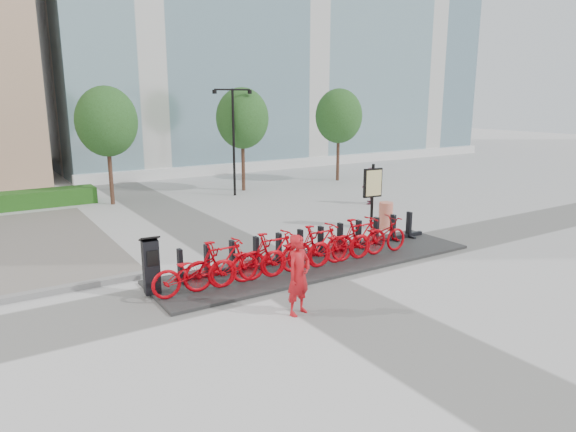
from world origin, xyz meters
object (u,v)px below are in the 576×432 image
bike_0 (194,271)px  construction_barrel (386,215)px  map_sign (373,186)px  pedestrian (369,186)px  worker_red (299,275)px  kiosk (151,265)px

bike_0 → construction_barrel: (8.28, 2.39, -0.15)m
bike_0 → map_sign: size_ratio=0.90×
bike_0 → pedestrian: pedestrian is taller
construction_barrel → map_sign: 1.17m
construction_barrel → bike_0: bearing=-163.9°
construction_barrel → map_sign: map_sign is taller
worker_red → construction_barrel: 8.17m
bike_0 → construction_barrel: bearing=-73.9°
worker_red → map_sign: bearing=20.6°
pedestrian → kiosk: bearing=-18.2°
kiosk → pedestrian: size_ratio=0.88×
bike_0 → pedestrian: 12.28m
kiosk → pedestrian: (11.52, 5.53, 0.04)m
bike_0 → worker_red: worker_red is taller
bike_0 → map_sign: bearing=-70.4°
worker_red → pedestrian: bearing=24.9°
kiosk → construction_barrel: size_ratio=1.49×
kiosk → worker_red: worker_red is taller
bike_0 → worker_red: 2.65m
kiosk → pedestrian: pedestrian is taller
worker_red → map_sign: 8.24m
pedestrian → map_sign: size_ratio=0.70×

